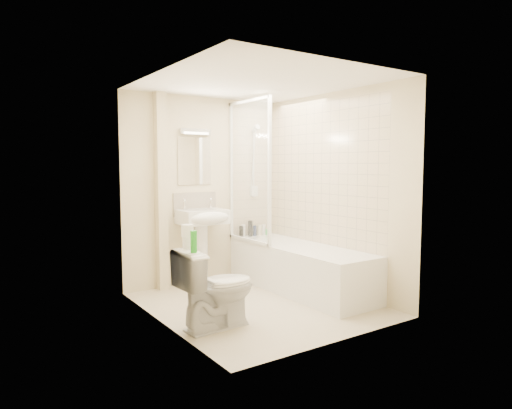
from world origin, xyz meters
TOP-DOWN VIEW (x-y plane):
  - floor at (0.00, 0.00)m, footprint 2.50×2.50m
  - wall_back at (0.00, 1.25)m, footprint 2.20×0.02m
  - wall_left at (-1.10, 0.00)m, footprint 0.02×2.50m
  - wall_right at (1.10, 0.00)m, footprint 0.02×2.50m
  - ceiling at (0.00, 0.00)m, footprint 2.20×2.50m
  - tile_back at (0.75, 1.24)m, footprint 0.70×0.01m
  - tile_right at (1.09, 0.20)m, footprint 0.01×2.10m
  - pipe_boxing at (-0.62, 1.19)m, footprint 0.12×0.12m
  - splashback at (-0.14, 1.24)m, footprint 0.60×0.02m
  - mirror at (-0.14, 1.24)m, footprint 0.46×0.01m
  - strip_light at (-0.14, 1.22)m, footprint 0.42×0.07m
  - bathtub at (0.75, 0.20)m, footprint 0.70×2.10m
  - shower_screen at (0.40, 0.80)m, footprint 0.04×0.92m
  - shower_fixture at (0.75, 1.19)m, footprint 0.10×0.16m
  - pedestal_sink at (-0.14, 1.01)m, footprint 0.58×0.51m
  - bottle_black_a at (0.51, 1.16)m, footprint 0.06×0.06m
  - bottle_white_a at (0.54, 1.16)m, footprint 0.05×0.05m
  - bottle_black_b at (0.66, 1.16)m, footprint 0.06×0.06m
  - bottle_blue at (0.73, 1.16)m, footprint 0.05×0.05m
  - bottle_cream at (0.81, 1.16)m, footprint 0.06×0.06m
  - bottle_white_b at (0.88, 1.16)m, footprint 0.06×0.06m
  - bottle_green at (0.92, 1.16)m, footprint 0.07×0.07m
  - toilet at (-0.72, -0.36)m, footprint 0.52×0.80m
  - toilet_roll_lower at (-0.95, -0.26)m, footprint 0.12×0.12m
  - toilet_roll_upper at (-0.97, -0.27)m, footprint 0.11×0.11m
  - green_bottle at (-1.01, -0.48)m, footprint 0.06×0.06m

SIDE VIEW (x-z plane):
  - floor at x=0.00m, z-range 0.00..0.00m
  - bathtub at x=0.75m, z-range 0.01..0.56m
  - toilet at x=-0.72m, z-range 0.00..0.77m
  - bottle_green at x=0.92m, z-range 0.55..0.63m
  - bottle_blue at x=0.73m, z-range 0.55..0.69m
  - bottle_white_b at x=0.88m, z-range 0.55..0.70m
  - bottle_cream at x=0.81m, z-range 0.55..0.70m
  - bottle_black_a at x=0.51m, z-range 0.55..0.70m
  - bottle_white_a at x=0.54m, z-range 0.55..0.72m
  - bottle_black_b at x=0.66m, z-range 0.55..0.77m
  - pedestal_sink at x=-0.14m, z-range 0.23..1.33m
  - toilet_roll_lower at x=-0.95m, z-range 0.77..0.88m
  - green_bottle at x=-1.01m, z-range 0.77..0.96m
  - toilet_roll_upper at x=-0.97m, z-range 0.88..0.99m
  - splashback at x=-0.14m, z-range 0.88..1.18m
  - wall_back at x=0.00m, z-range 0.00..2.40m
  - wall_left at x=-1.10m, z-range 0.00..2.40m
  - wall_right at x=1.10m, z-range 0.00..2.40m
  - pipe_boxing at x=-0.62m, z-range 0.00..2.40m
  - tile_back at x=0.75m, z-range 0.55..2.30m
  - tile_right at x=1.09m, z-range 0.55..2.30m
  - shower_screen at x=0.40m, z-range 0.55..2.35m
  - shower_fixture at x=0.75m, z-range 1.05..2.04m
  - mirror at x=-0.14m, z-range 1.28..1.88m
  - strip_light at x=-0.14m, z-range 1.92..1.98m
  - ceiling at x=0.00m, z-range 2.39..2.41m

